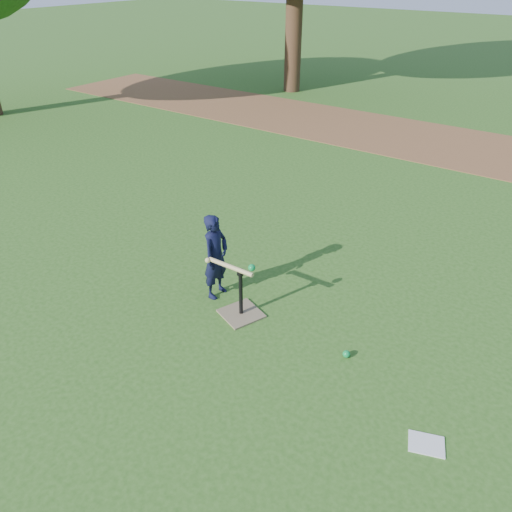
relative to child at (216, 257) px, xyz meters
The scene contains 7 objects.
ground 1.04m from the child, ahead, with size 80.00×80.00×0.00m, color #285116.
dirt_strip 7.51m from the child, 83.24° to the left, with size 24.00×3.00×0.01m, color brown.
child is the anchor object (origin of this frame).
wiffle_ball_ground 1.89m from the child, ahead, with size 0.08×0.08×0.08m, color #0C883C.
clipboard 3.01m from the child, 13.66° to the right, with size 0.30×0.23×0.01m, color silver.
batting_tee 0.67m from the child, 18.57° to the right, with size 0.56×0.56×0.61m.
swing_action 0.44m from the child, 24.45° to the right, with size 0.63×0.16×0.13m.
Camera 1 is at (2.45, -3.80, 3.58)m, focal length 35.00 mm.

